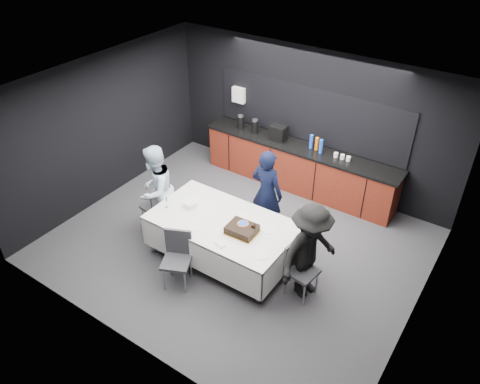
% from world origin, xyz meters
% --- Properties ---
extents(ground, '(6.00, 6.00, 0.00)m').
position_xyz_m(ground, '(0.00, 0.00, 0.00)').
color(ground, '#3D3D41').
rests_on(ground, ground).
extents(room_shell, '(6.04, 5.04, 2.82)m').
position_xyz_m(room_shell, '(0.00, 0.00, 1.86)').
color(room_shell, white).
rests_on(room_shell, ground).
extents(kitchenette, '(4.10, 0.64, 2.05)m').
position_xyz_m(kitchenette, '(-0.02, 2.22, 0.54)').
color(kitchenette, '#5C1A0E').
rests_on(kitchenette, ground).
extents(party_table, '(2.32, 1.32, 0.78)m').
position_xyz_m(party_table, '(0.00, -0.40, 0.64)').
color(party_table, '#99999E').
rests_on(party_table, ground).
extents(cake_assembly, '(0.50, 0.41, 0.16)m').
position_xyz_m(cake_assembly, '(0.42, -0.46, 0.84)').
color(cake_assembly, gold).
rests_on(cake_assembly, party_table).
extents(plate_stack, '(0.23, 0.23, 0.10)m').
position_xyz_m(plate_stack, '(-0.67, -0.38, 0.83)').
color(plate_stack, white).
rests_on(plate_stack, party_table).
extents(loose_plate_near, '(0.22, 0.22, 0.01)m').
position_xyz_m(loose_plate_near, '(-0.28, -0.76, 0.78)').
color(loose_plate_near, white).
rests_on(loose_plate_near, party_table).
extents(loose_plate_right_a, '(0.19, 0.19, 0.01)m').
position_xyz_m(loose_plate_right_a, '(0.74, -0.20, 0.78)').
color(loose_plate_right_a, white).
rests_on(loose_plate_right_a, party_table).
extents(loose_plate_right_b, '(0.22, 0.22, 0.01)m').
position_xyz_m(loose_plate_right_b, '(0.94, -0.74, 0.78)').
color(loose_plate_right_b, white).
rests_on(loose_plate_right_b, party_table).
extents(loose_plate_far, '(0.18, 0.18, 0.01)m').
position_xyz_m(loose_plate_far, '(0.04, 0.10, 0.78)').
color(loose_plate_far, white).
rests_on(loose_plate_far, party_table).
extents(fork_pile, '(0.19, 0.16, 0.03)m').
position_xyz_m(fork_pile, '(0.31, -0.88, 0.79)').
color(fork_pile, white).
rests_on(fork_pile, party_table).
extents(champagne_flute, '(0.06, 0.06, 0.22)m').
position_xyz_m(champagne_flute, '(-0.98, -0.63, 0.94)').
color(champagne_flute, white).
rests_on(champagne_flute, party_table).
extents(chair_left, '(0.48, 0.48, 0.92)m').
position_xyz_m(chair_left, '(-1.40, -0.41, 0.53)').
color(chair_left, '#323238').
rests_on(chair_left, ground).
extents(chair_right, '(0.47, 0.47, 0.92)m').
position_xyz_m(chair_right, '(1.37, -0.38, 0.53)').
color(chair_right, '#323238').
rests_on(chair_right, ground).
extents(chair_near, '(0.56, 0.56, 0.92)m').
position_xyz_m(chair_near, '(-0.27, -1.21, 0.53)').
color(chair_near, '#323238').
rests_on(chair_near, ground).
extents(person_center, '(0.61, 0.41, 1.64)m').
position_xyz_m(person_center, '(0.21, 0.61, 0.82)').
color(person_center, black).
rests_on(person_center, ground).
extents(person_left, '(0.77, 0.90, 1.64)m').
position_xyz_m(person_left, '(-1.44, -0.38, 0.82)').
color(person_left, '#AEC4DB').
rests_on(person_left, ground).
extents(person_right, '(0.88, 1.18, 1.62)m').
position_xyz_m(person_right, '(1.50, -0.32, 0.81)').
color(person_right, black).
rests_on(person_right, ground).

